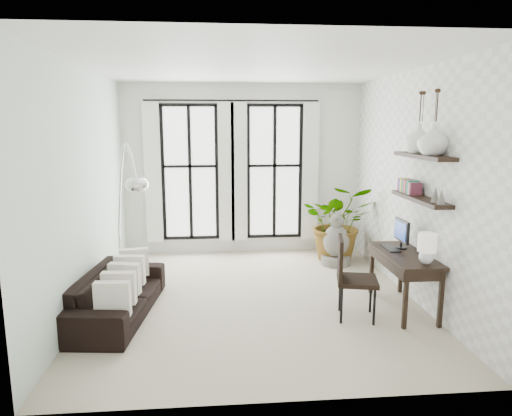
{
  "coord_description": "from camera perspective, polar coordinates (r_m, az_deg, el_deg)",
  "views": [
    {
      "loc": [
        -0.5,
        -6.16,
        2.44
      ],
      "look_at": [
        0.06,
        0.3,
        1.26
      ],
      "focal_mm": 32.0,
      "sensor_mm": 36.0,
      "label": 1
    }
  ],
  "objects": [
    {
      "name": "vase_b",
      "position": [
        6.32,
        19.68,
        8.17
      ],
      "size": [
        0.37,
        0.37,
        0.38
      ],
      "primitive_type": "imported",
      "color": "white",
      "rests_on": "shelf_upper"
    },
    {
      "name": "ceiling",
      "position": [
        6.23,
        -0.31,
        17.35
      ],
      "size": [
        5.0,
        5.0,
        0.0
      ],
      "primitive_type": "plane",
      "color": "white",
      "rests_on": "wall_back"
    },
    {
      "name": "desk_chair",
      "position": [
        5.95,
        11.65,
        -7.92
      ],
      "size": [
        0.59,
        0.59,
        1.05
      ],
      "rotation": [
        0.0,
        0.0,
        -0.22
      ],
      "color": "black",
      "rests_on": "floor"
    },
    {
      "name": "floor",
      "position": [
        6.65,
        -0.28,
        -11.19
      ],
      "size": [
        5.0,
        5.0,
        0.0
      ],
      "primitive_type": "plane",
      "color": "#BCAF95",
      "rests_on": "ground"
    },
    {
      "name": "windows",
      "position": [
        8.64,
        -2.94,
        4.49
      ],
      "size": [
        3.26,
        0.13,
        2.65
      ],
      "color": "white",
      "rests_on": "wall_back"
    },
    {
      "name": "throw_pillows",
      "position": [
        6.15,
        -16.1,
        -8.46
      ],
      "size": [
        0.4,
        1.52,
        0.4
      ],
      "color": "silver",
      "rests_on": "sofa"
    },
    {
      "name": "desk",
      "position": [
        6.3,
        18.21,
        -6.0
      ],
      "size": [
        0.55,
        1.31,
        1.16
      ],
      "color": "black",
      "rests_on": "floor"
    },
    {
      "name": "wall_right",
      "position": [
        6.8,
        18.98,
        2.69
      ],
      "size": [
        0.0,
        5.0,
        5.0
      ],
      "primitive_type": "plane",
      "rotation": [
        1.57,
        0.0,
        -1.57
      ],
      "color": "white",
      "rests_on": "floor"
    },
    {
      "name": "arc_lamp",
      "position": [
        6.26,
        -15.94,
        3.09
      ],
      "size": [
        0.71,
        1.0,
        2.21
      ],
      "color": "silver",
      "rests_on": "floor"
    },
    {
      "name": "vase_a",
      "position": [
        5.95,
        21.28,
        7.98
      ],
      "size": [
        0.37,
        0.37,
        0.38
      ],
      "primitive_type": "imported",
      "color": "white",
      "rests_on": "shelf_upper"
    },
    {
      "name": "plant",
      "position": [
        8.39,
        10.31,
        -1.8
      ],
      "size": [
        1.47,
        1.34,
        1.4
      ],
      "primitive_type": "imported",
      "rotation": [
        0.0,
        0.0,
        -0.22
      ],
      "color": "#2D7228",
      "rests_on": "floor"
    },
    {
      "name": "wall_left",
      "position": [
        6.46,
        -20.63,
        2.21
      ],
      "size": [
        0.0,
        5.0,
        5.0
      ],
      "primitive_type": "plane",
      "rotation": [
        1.57,
        0.0,
        1.57
      ],
      "color": "silver",
      "rests_on": "floor"
    },
    {
      "name": "wall_shelves",
      "position": [
        6.25,
        19.8,
        3.19
      ],
      "size": [
        0.25,
        1.3,
        0.6
      ],
      "color": "black",
      "rests_on": "wall_right"
    },
    {
      "name": "sofa",
      "position": [
        6.24,
        -16.92,
        -10.24
      ],
      "size": [
        1.0,
        2.09,
        0.59
      ],
      "primitive_type": "imported",
      "rotation": [
        0.0,
        0.0,
        1.46
      ],
      "color": "black",
      "rests_on": "floor"
    },
    {
      "name": "wall_back",
      "position": [
        8.72,
        -1.64,
        4.81
      ],
      "size": [
        4.5,
        0.0,
        4.5
      ],
      "primitive_type": "plane",
      "rotation": [
        1.57,
        0.0,
        0.0
      ],
      "color": "white",
      "rests_on": "floor"
    },
    {
      "name": "buddha",
      "position": [
        8.17,
        9.97,
        -4.38
      ],
      "size": [
        0.51,
        0.51,
        0.92
      ],
      "color": "slate",
      "rests_on": "floor"
    }
  ]
}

